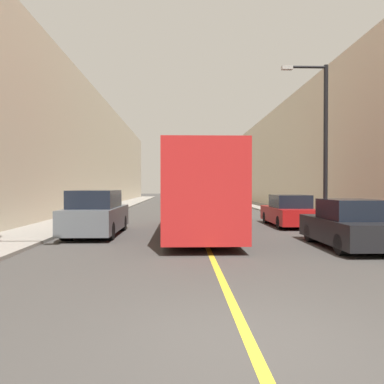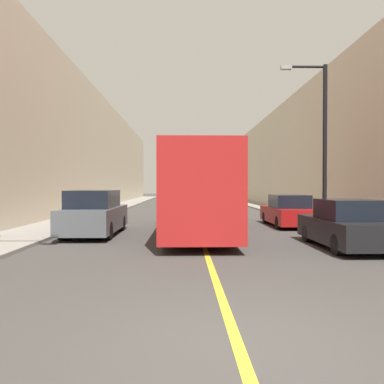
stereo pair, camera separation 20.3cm
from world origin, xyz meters
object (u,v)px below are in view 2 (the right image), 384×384
(bus, at_px, (196,190))
(car_right_near, at_px, (346,226))
(car_right_mid, at_px, (288,212))
(street_lamp_right, at_px, (321,135))
(parked_suv_left, at_px, (95,214))

(bus, bearing_deg, car_right_near, -39.66)
(car_right_near, distance_m, car_right_mid, 6.66)
(car_right_near, relative_size, street_lamp_right, 0.56)
(bus, xyz_separation_m, car_right_mid, (4.70, 2.76, -1.11))
(bus, distance_m, parked_suv_left, 4.29)
(parked_suv_left, distance_m, car_right_mid, 9.42)
(car_right_mid, bearing_deg, bus, -149.57)
(car_right_mid, xyz_separation_m, street_lamp_right, (1.20, -1.20, 3.66))
(parked_suv_left, relative_size, street_lamp_right, 0.65)
(bus, height_order, car_right_near, bus)
(car_right_mid, bearing_deg, street_lamp_right, -45.08)
(bus, relative_size, street_lamp_right, 1.41)
(car_right_mid, relative_size, street_lamp_right, 0.60)
(car_right_near, distance_m, street_lamp_right, 6.68)
(car_right_mid, height_order, street_lamp_right, street_lamp_right)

